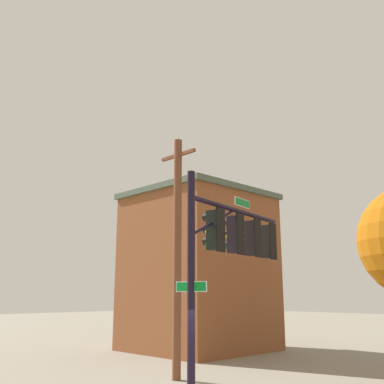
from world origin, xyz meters
The scene contains 3 objects.
signal_pole_assembly centered at (2.08, 0.42, 4.26)m, with size 5.16×1.63×6.05m.
utility_pole centered at (3.07, 3.88, 4.45)m, with size 0.30×1.80×8.65m.
brick_building centered at (9.51, 9.20, 4.19)m, with size 6.82×6.61×8.36m.
Camera 1 is at (-8.02, -8.25, 2.88)m, focal length 42.08 mm.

